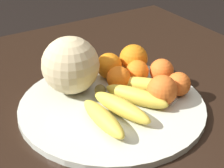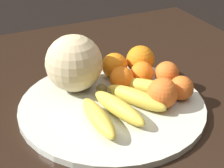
{
  "view_description": "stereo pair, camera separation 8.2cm",
  "coord_description": "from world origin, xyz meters",
  "px_view_note": "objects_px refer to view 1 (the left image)",
  "views": [
    {
      "loc": [
        0.55,
        -0.36,
        1.21
      ],
      "look_at": [
        -0.06,
        0.02,
        0.81
      ],
      "focal_mm": 60.0,
      "sensor_mm": 36.0,
      "label": 1
    },
    {
      "loc": [
        0.59,
        -0.29,
        1.21
      ],
      "look_at": [
        -0.06,
        0.02,
        0.81
      ],
      "focal_mm": 60.0,
      "sensor_mm": 36.0,
      "label": 2
    }
  ],
  "objects_px": {
    "produce_tag": "(155,96)",
    "orange_back_right": "(134,58)",
    "melon": "(71,65)",
    "orange_top_small": "(162,71)",
    "fruit_bowl": "(112,106)",
    "orange_side_extra": "(109,66)",
    "orange_front_left": "(137,72)",
    "banana_bunch": "(127,101)",
    "orange_back_left": "(119,78)",
    "orange_mid_center": "(163,91)",
    "kitchen_table": "(119,158)",
    "orange_front_right": "(179,84)"
  },
  "relations": [
    {
      "from": "fruit_bowl",
      "to": "banana_bunch",
      "type": "bearing_deg",
      "value": 26.72
    },
    {
      "from": "fruit_bowl",
      "to": "produce_tag",
      "type": "relative_size",
      "value": 4.13
    },
    {
      "from": "melon",
      "to": "orange_top_small",
      "type": "relative_size",
      "value": 2.27
    },
    {
      "from": "melon",
      "to": "orange_side_extra",
      "type": "relative_size",
      "value": 2.07
    },
    {
      "from": "banana_bunch",
      "to": "orange_front_left",
      "type": "xyz_separation_m",
      "value": [
        -0.09,
        0.09,
        0.01
      ]
    },
    {
      "from": "kitchen_table",
      "to": "orange_back_right",
      "type": "xyz_separation_m",
      "value": [
        -0.16,
        0.15,
        0.15
      ]
    },
    {
      "from": "produce_tag",
      "to": "orange_back_right",
      "type": "bearing_deg",
      "value": 141.39
    },
    {
      "from": "produce_tag",
      "to": "orange_mid_center",
      "type": "bearing_deg",
      "value": -34.21
    },
    {
      "from": "orange_back_right",
      "to": "orange_side_extra",
      "type": "distance_m",
      "value": 0.07
    },
    {
      "from": "kitchen_table",
      "to": "fruit_bowl",
      "type": "height_order",
      "value": "fruit_bowl"
    },
    {
      "from": "kitchen_table",
      "to": "orange_front_left",
      "type": "height_order",
      "value": "orange_front_left"
    },
    {
      "from": "melon",
      "to": "orange_back_right",
      "type": "distance_m",
      "value": 0.18
    },
    {
      "from": "fruit_bowl",
      "to": "produce_tag",
      "type": "xyz_separation_m",
      "value": [
        0.03,
        0.1,
        0.01
      ]
    },
    {
      "from": "melon",
      "to": "orange_back_left",
      "type": "bearing_deg",
      "value": 62.27
    },
    {
      "from": "orange_back_right",
      "to": "fruit_bowl",
      "type": "bearing_deg",
      "value": -51.39
    },
    {
      "from": "melon",
      "to": "orange_mid_center",
      "type": "bearing_deg",
      "value": 42.18
    },
    {
      "from": "kitchen_table",
      "to": "orange_front_left",
      "type": "distance_m",
      "value": 0.22
    },
    {
      "from": "orange_back_right",
      "to": "orange_mid_center",
      "type": "bearing_deg",
      "value": -11.89
    },
    {
      "from": "banana_bunch",
      "to": "orange_side_extra",
      "type": "distance_m",
      "value": 0.15
    },
    {
      "from": "melon",
      "to": "produce_tag",
      "type": "relative_size",
      "value": 1.32
    },
    {
      "from": "fruit_bowl",
      "to": "melon",
      "type": "height_order",
      "value": "melon"
    },
    {
      "from": "melon",
      "to": "orange_side_extra",
      "type": "xyz_separation_m",
      "value": [
        -0.01,
        0.11,
        -0.03
      ]
    },
    {
      "from": "fruit_bowl",
      "to": "orange_front_right",
      "type": "bearing_deg",
      "value": 71.81
    },
    {
      "from": "kitchen_table",
      "to": "banana_bunch",
      "type": "xyz_separation_m",
      "value": [
        -0.02,
        0.04,
        0.13
      ]
    },
    {
      "from": "fruit_bowl",
      "to": "orange_back_right",
      "type": "height_order",
      "value": "orange_back_right"
    },
    {
      "from": "kitchen_table",
      "to": "orange_front_left",
      "type": "xyz_separation_m",
      "value": [
        -0.11,
        0.12,
        0.14
      ]
    },
    {
      "from": "fruit_bowl",
      "to": "orange_back_right",
      "type": "xyz_separation_m",
      "value": [
        -0.1,
        0.13,
        0.04
      ]
    },
    {
      "from": "orange_back_left",
      "to": "orange_back_right",
      "type": "bearing_deg",
      "value": 124.6
    },
    {
      "from": "orange_back_right",
      "to": "produce_tag",
      "type": "relative_size",
      "value": 0.72
    },
    {
      "from": "orange_mid_center",
      "to": "orange_back_left",
      "type": "relative_size",
      "value": 1.18
    },
    {
      "from": "orange_front_right",
      "to": "orange_side_extra",
      "type": "height_order",
      "value": "orange_side_extra"
    },
    {
      "from": "produce_tag",
      "to": "orange_back_left",
      "type": "bearing_deg",
      "value": -171.99
    },
    {
      "from": "kitchen_table",
      "to": "orange_side_extra",
      "type": "bearing_deg",
      "value": 155.25
    },
    {
      "from": "orange_front_left",
      "to": "produce_tag",
      "type": "bearing_deg",
      "value": -4.16
    },
    {
      "from": "orange_front_left",
      "to": "orange_back_right",
      "type": "distance_m",
      "value": 0.06
    },
    {
      "from": "fruit_bowl",
      "to": "orange_back_left",
      "type": "height_order",
      "value": "orange_back_left"
    },
    {
      "from": "kitchen_table",
      "to": "orange_mid_center",
      "type": "height_order",
      "value": "orange_mid_center"
    },
    {
      "from": "orange_top_small",
      "to": "orange_side_extra",
      "type": "xyz_separation_m",
      "value": [
        -0.09,
        -0.1,
        0.0
      ]
    },
    {
      "from": "fruit_bowl",
      "to": "orange_mid_center",
      "type": "relative_size",
      "value": 6.15
    },
    {
      "from": "orange_front_left",
      "to": "orange_side_extra",
      "type": "distance_m",
      "value": 0.07
    },
    {
      "from": "orange_side_extra",
      "to": "produce_tag",
      "type": "distance_m",
      "value": 0.15
    },
    {
      "from": "orange_front_left",
      "to": "orange_top_small",
      "type": "xyz_separation_m",
      "value": [
        0.03,
        0.05,
        0.0
      ]
    },
    {
      "from": "kitchen_table",
      "to": "orange_top_small",
      "type": "bearing_deg",
      "value": 114.63
    },
    {
      "from": "fruit_bowl",
      "to": "produce_tag",
      "type": "bearing_deg",
      "value": 73.11
    },
    {
      "from": "orange_front_left",
      "to": "orange_top_small",
      "type": "bearing_deg",
      "value": 60.5
    },
    {
      "from": "orange_back_left",
      "to": "orange_top_small",
      "type": "height_order",
      "value": "orange_top_small"
    },
    {
      "from": "fruit_bowl",
      "to": "melon",
      "type": "xyz_separation_m",
      "value": [
        -0.1,
        -0.05,
        0.07
      ]
    },
    {
      "from": "kitchen_table",
      "to": "orange_front_right",
      "type": "height_order",
      "value": "orange_front_right"
    },
    {
      "from": "orange_back_left",
      "to": "orange_top_small",
      "type": "distance_m",
      "value": 0.11
    },
    {
      "from": "orange_top_small",
      "to": "fruit_bowl",
      "type": "bearing_deg",
      "value": -82.03
    }
  ]
}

